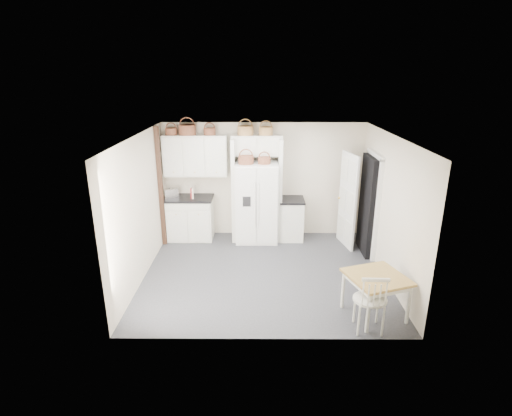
{
  "coord_description": "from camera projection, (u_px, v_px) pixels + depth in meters",
  "views": [
    {
      "loc": [
        -0.11,
        -6.82,
        3.63
      ],
      "look_at": [
        -0.16,
        0.4,
        1.17
      ],
      "focal_mm": 28.0,
      "sensor_mm": 36.0,
      "label": 1
    }
  ],
  "objects": [
    {
      "name": "doorway_void",
      "position": [
        368.0,
        206.0,
        8.23
      ],
      "size": [
        0.18,
        0.85,
        2.05
      ],
      "primitive_type": "cube",
      "color": "black",
      "rests_on": "floor"
    },
    {
      "name": "wall_left",
      "position": [
        141.0,
        208.0,
        7.22
      ],
      "size": [
        0.0,
        4.0,
        4.0
      ],
      "primitive_type": "plane",
      "rotation": [
        1.57,
        0.0,
        1.57
      ],
      "color": "beige",
      "rests_on": "floor"
    },
    {
      "name": "toaster",
      "position": [
        171.0,
        193.0,
        8.86
      ],
      "size": [
        0.34,
        0.26,
        0.21
      ],
      "primitive_type": "cube",
      "rotation": [
        0.0,
        0.0,
        0.33
      ],
      "color": "silver",
      "rests_on": "counter_left"
    },
    {
      "name": "basket_upper_c",
      "position": [
        210.0,
        131.0,
        8.58
      ],
      "size": [
        0.26,
        0.26,
        0.15
      ],
      "primitive_type": "cylinder",
      "color": "#57261C",
      "rests_on": "upper_cabinet"
    },
    {
      "name": "fridge_panel_left",
      "position": [
        234.0,
        190.0,
        8.87
      ],
      "size": [
        0.08,
        0.6,
        2.3
      ],
      "primitive_type": "cube",
      "color": "silver",
      "rests_on": "floor"
    },
    {
      "name": "floor",
      "position": [
        264.0,
        273.0,
        7.63
      ],
      "size": [
        4.5,
        4.5,
        0.0
      ],
      "primitive_type": "plane",
      "color": "#313131",
      "rests_on": "ground"
    },
    {
      "name": "trim_post",
      "position": [
        161.0,
        188.0,
        8.5
      ],
      "size": [
        0.09,
        0.09,
        2.6
      ],
      "primitive_type": "cube",
      "color": "#402318",
      "rests_on": "floor"
    },
    {
      "name": "fridge_panel_right",
      "position": [
        280.0,
        190.0,
        8.86
      ],
      "size": [
        0.08,
        0.6,
        2.3
      ],
      "primitive_type": "cube",
      "color": "silver",
      "rests_on": "floor"
    },
    {
      "name": "basket_fridge_b",
      "position": [
        264.0,
        161.0,
        8.46
      ],
      "size": [
        0.26,
        0.26,
        0.14
      ],
      "primitive_type": "cylinder",
      "color": "#57261C",
      "rests_on": "refrigerator"
    },
    {
      "name": "bridge_cabinet",
      "position": [
        257.0,
        145.0,
        8.67
      ],
      "size": [
        1.12,
        0.34,
        0.45
      ],
      "primitive_type": "cube",
      "color": "silver",
      "rests_on": "wall_back"
    },
    {
      "name": "counter_left",
      "position": [
        189.0,
        198.0,
        8.93
      ],
      "size": [
        1.06,
        0.69,
        0.04
      ],
      "primitive_type": "cube",
      "color": "black",
      "rests_on": "base_cab_left"
    },
    {
      "name": "upper_cabinet",
      "position": [
        195.0,
        156.0,
        8.75
      ],
      "size": [
        1.4,
        0.34,
        0.9
      ],
      "primitive_type": "cube",
      "color": "silver",
      "rests_on": "wall_back"
    },
    {
      "name": "basket_upper_a",
      "position": [
        171.0,
        131.0,
        8.59
      ],
      "size": [
        0.26,
        0.26,
        0.15
      ],
      "primitive_type": "cylinder",
      "color": "#57261C",
      "rests_on": "upper_cabinet"
    },
    {
      "name": "wall_right",
      "position": [
        389.0,
        209.0,
        7.19
      ],
      "size": [
        0.0,
        4.0,
        4.0
      ],
      "primitive_type": "plane",
      "rotation": [
        1.57,
        0.0,
        -1.57
      ],
      "color": "beige",
      "rests_on": "floor"
    },
    {
      "name": "cookbook_red",
      "position": [
        192.0,
        193.0,
        8.81
      ],
      "size": [
        0.04,
        0.16,
        0.23
      ],
      "primitive_type": "cube",
      "rotation": [
        0.0,
        0.0,
        -0.02
      ],
      "color": "maroon",
      "rests_on": "counter_left"
    },
    {
      "name": "base_cab_right",
      "position": [
        291.0,
        219.0,
        9.08
      ],
      "size": [
        0.51,
        0.62,
        0.91
      ],
      "primitive_type": "cube",
      "color": "silver",
      "rests_on": "floor"
    },
    {
      "name": "counter_right",
      "position": [
        292.0,
        200.0,
        8.93
      ],
      "size": [
        0.56,
        0.66,
        0.04
      ],
      "primitive_type": "cube",
      "color": "black",
      "rests_on": "base_cab_right"
    },
    {
      "name": "refrigerator",
      "position": [
        257.0,
        202.0,
        8.87
      ],
      "size": [
        0.92,
        0.74,
        1.78
      ],
      "primitive_type": "cube",
      "color": "white",
      "rests_on": "floor"
    },
    {
      "name": "basket_bridge_a",
      "position": [
        245.0,
        131.0,
        8.57
      ],
      "size": [
        0.34,
        0.34,
        0.19
      ],
      "primitive_type": "cylinder",
      "color": "olive",
      "rests_on": "bridge_cabinet"
    },
    {
      "name": "cookbook_cream",
      "position": [
        192.0,
        193.0,
        8.81
      ],
      "size": [
        0.07,
        0.16,
        0.24
      ],
      "primitive_type": "cube",
      "rotation": [
        0.0,
        0.0,
        0.26
      ],
      "color": "beige",
      "rests_on": "counter_left"
    },
    {
      "name": "basket_fridge_a",
      "position": [
        246.0,
        160.0,
        8.46
      ],
      "size": [
        0.32,
        0.32,
        0.17
      ],
      "primitive_type": "cylinder",
      "color": "#57261C",
      "rests_on": "refrigerator"
    },
    {
      "name": "door_slab",
      "position": [
        348.0,
        201.0,
        8.55
      ],
      "size": [
        0.21,
        0.79,
        2.05
      ],
      "primitive_type": "cube",
      "rotation": [
        0.0,
        0.0,
        -1.36
      ],
      "color": "white",
      "rests_on": "floor"
    },
    {
      "name": "dining_table",
      "position": [
        375.0,
        296.0,
        6.19
      ],
      "size": [
        1.05,
        1.05,
        0.69
      ],
      "primitive_type": "cube",
      "rotation": [
        0.0,
        0.0,
        0.33
      ],
      "color": "olive",
      "rests_on": "floor"
    },
    {
      "name": "ceiling",
      "position": [
        265.0,
        136.0,
        6.79
      ],
      "size": [
        4.5,
        4.5,
        0.0
      ],
      "primitive_type": "plane",
      "color": "white",
      "rests_on": "wall_back"
    },
    {
      "name": "windsor_chair",
      "position": [
        370.0,
        299.0,
        5.8
      ],
      "size": [
        0.51,
        0.47,
        1.0
      ],
      "primitive_type": "cube",
      "rotation": [
        0.0,
        0.0,
        -0.04
      ],
      "color": "silver",
      "rests_on": "floor"
    },
    {
      "name": "wall_back",
      "position": [
        263.0,
        180.0,
        9.1
      ],
      "size": [
        4.5,
        0.0,
        4.5
      ],
      "primitive_type": "plane",
      "rotation": [
        1.57,
        0.0,
        0.0
      ],
      "color": "beige",
      "rests_on": "floor"
    },
    {
      "name": "base_cab_left",
      "position": [
        190.0,
        219.0,
        9.09
      ],
      "size": [
        1.02,
        0.64,
        0.94
      ],
      "primitive_type": "cube",
      "color": "silver",
      "rests_on": "floor"
    },
    {
      "name": "basket_upper_b",
      "position": [
        187.0,
        130.0,
        8.57
      ],
      "size": [
        0.36,
        0.36,
        0.21
      ],
      "primitive_type": "cylinder",
      "color": "#57261C",
      "rests_on": "upper_cabinet"
    },
    {
      "name": "basket_bridge_b",
      "position": [
        266.0,
        131.0,
        8.57
      ],
      "size": [
        0.3,
        0.3,
        0.17
      ],
      "primitive_type": "cylinder",
      "color": "olive",
      "rests_on": "bridge_cabinet"
    }
  ]
}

